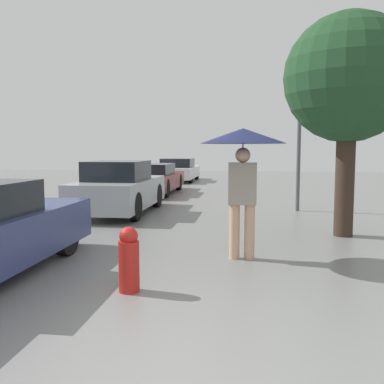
# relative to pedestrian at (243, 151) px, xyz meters

# --- Properties ---
(ground_plane) EXTENTS (60.00, 60.00, 0.00)m
(ground_plane) POSITION_rel_pedestrian_xyz_m (-0.16, -3.53, -1.64)
(ground_plane) COLOR slate
(pedestrian) EXTENTS (1.28, 1.28, 1.97)m
(pedestrian) POSITION_rel_pedestrian_xyz_m (0.00, 0.00, 0.00)
(pedestrian) COLOR tan
(pedestrian) RESTS_ON ground_plane
(parked_car_second) EXTENTS (1.62, 3.92, 1.36)m
(parked_car_second) POSITION_rel_pedestrian_xyz_m (-3.22, 4.34, -1.00)
(parked_car_second) COLOR #9EA3A8
(parked_car_second) RESTS_ON ground_plane
(parked_car_third) EXTENTS (1.77, 4.60, 1.13)m
(parked_car_third) POSITION_rel_pedestrian_xyz_m (-3.49, 9.41, -1.09)
(parked_car_third) COLOR maroon
(parked_car_third) RESTS_ON ground_plane
(parked_car_farthest) EXTENTS (1.80, 4.42, 1.19)m
(parked_car_farthest) POSITION_rel_pedestrian_xyz_m (-3.50, 15.83, -1.07)
(parked_car_farthest) COLOR silver
(parked_car_farthest) RESTS_ON ground_plane
(tree) EXTENTS (2.39, 2.39, 4.18)m
(tree) POSITION_rel_pedestrian_xyz_m (1.92, 1.99, 1.31)
(tree) COLOR #38281E
(tree) RESTS_ON ground_plane
(street_lamp) EXTENTS (0.32, 0.32, 3.92)m
(street_lamp) POSITION_rel_pedestrian_xyz_m (1.44, 5.34, 1.08)
(street_lamp) COLOR #515456
(street_lamp) RESTS_ON ground_plane
(fire_hydrant) EXTENTS (0.24, 0.24, 0.77)m
(fire_hydrant) POSITION_rel_pedestrian_xyz_m (-1.29, -1.69, -1.26)
(fire_hydrant) COLOR #B21E19
(fire_hydrant) RESTS_ON ground_plane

